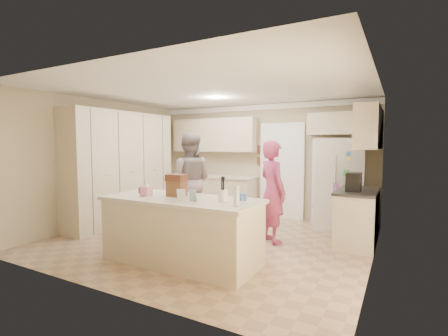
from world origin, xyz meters
The scene contains 41 objects.
floor centered at (0.00, 0.00, -0.01)m, with size 5.20×4.60×0.02m, color tan.
ceiling centered at (0.00, 0.00, 2.61)m, with size 5.20×4.60×0.02m, color white.
wall_back centered at (0.00, 2.31, 1.30)m, with size 5.20×0.02×2.60m, color tan.
wall_front centered at (0.00, -2.31, 1.30)m, with size 5.20×0.02×2.60m, color tan.
wall_left centered at (-2.61, 0.00, 1.30)m, with size 0.02×4.60×2.60m, color tan.
wall_right centered at (2.61, 0.00, 1.30)m, with size 0.02×4.60×2.60m, color tan.
crown_back centered at (0.00, 2.26, 2.53)m, with size 5.20×0.08×0.12m, color white.
pantry_bank centered at (-2.30, 0.20, 1.18)m, with size 0.60×2.60×2.35m, color beige.
back_base_cab centered at (-1.15, 2.00, 0.44)m, with size 2.20×0.60×0.88m, color beige.
back_countertop centered at (-1.15, 1.99, 0.90)m, with size 2.24×0.63×0.04m, color #EDE3C7.
back_upper_cab centered at (-1.15, 2.12, 1.90)m, with size 2.20×0.35×0.80m, color beige.
doorway_opening centered at (0.55, 2.28, 1.05)m, with size 0.90×0.06×2.10m, color black.
doorway_casing centered at (0.55, 2.24, 1.05)m, with size 1.02×0.03×2.22m, color white.
wall_frame_upper centered at (0.02, 2.27, 1.55)m, with size 0.15×0.02×0.20m, color brown.
wall_frame_lower centered at (0.02, 2.27, 1.28)m, with size 0.15×0.02×0.20m, color brown.
refrigerator centered at (1.79, 1.96, 0.90)m, with size 0.90×0.70×1.80m, color white.
fridge_seam centered at (1.79, 1.60, 0.90)m, with size 0.01×0.02×1.78m, color gray.
fridge_dispenser centered at (1.57, 1.59, 1.15)m, with size 0.22×0.03×0.35m, color black.
fridge_handle_l centered at (1.74, 1.59, 1.05)m, with size 0.02×0.02×0.85m, color silver.
fridge_handle_r centered at (1.84, 1.59, 1.05)m, with size 0.02×0.02×0.85m, color silver.
over_fridge_cab centered at (1.65, 2.12, 2.10)m, with size 0.95×0.35×0.45m, color beige.
right_base_cab centered at (2.30, 1.00, 0.44)m, with size 0.60×1.20×0.88m, color beige.
right_countertop centered at (2.29, 1.00, 0.90)m, with size 0.63×1.24×0.04m, color #2D2B28.
right_upper_cab centered at (2.43, 1.20, 1.95)m, with size 0.35×1.50×0.70m, color beige.
coffee_maker centered at (2.25, 0.80, 1.07)m, with size 0.22×0.28×0.30m, color black.
island_base centered at (0.20, -1.10, 0.44)m, with size 2.20×0.90×0.88m, color beige.
island_top centered at (0.20, -1.10, 0.90)m, with size 2.28×0.96×0.05m, color #EDE3C7.
utensil_crock centered at (0.85, -1.05, 1.00)m, with size 0.13×0.13×0.15m, color white.
tissue_box centered at (-0.35, -1.20, 1.00)m, with size 0.13×0.13×0.14m, color pink.
tissue_plume centered at (-0.35, -1.20, 1.10)m, with size 0.08×0.08×0.08m, color white.
dollhouse_body centered at (0.05, -1.00, 1.04)m, with size 0.26×0.18×0.22m, color brown.
dollhouse_roof centered at (0.05, -1.00, 1.20)m, with size 0.28×0.20×0.10m, color #592D1E.
jam_jar centered at (-0.60, -1.05, 0.97)m, with size 0.07×0.07×0.09m, color #59263F.
greeting_card_a centered at (0.35, -1.30, 1.01)m, with size 0.12×0.01×0.16m, color white.
greeting_card_b centered at (0.50, -1.25, 1.01)m, with size 0.12×0.01×0.16m, color silver.
water_bottle centered at (1.15, -1.25, 1.04)m, with size 0.07×0.07×0.24m, color silver.
shaker_salt centered at (1.02, -0.88, 0.97)m, with size 0.05×0.05×0.09m, color #3A60B8.
shaker_pepper centered at (1.09, -0.88, 0.97)m, with size 0.05×0.05×0.09m, color #3A60B8.
teen_boy centered at (-0.75, 0.48, 0.96)m, with size 0.93×0.72×1.91m, color gray.
teen_girl centered at (1.00, 0.44, 0.87)m, with size 0.64×0.42×1.75m, color #C14688.
fridge_magnets centered at (1.79, 1.59, 0.90)m, with size 0.76×0.02×1.44m, color tan, non-canonical shape.
Camera 1 is at (2.90, -4.78, 1.68)m, focal length 26.00 mm.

